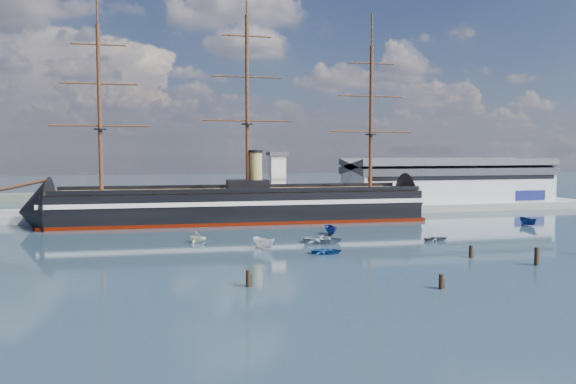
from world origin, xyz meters
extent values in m
plane|color=#273844|center=(0.00, 40.00, 0.00)|extent=(600.00, 600.00, 0.00)
cube|color=slate|center=(10.00, 76.00, 0.00)|extent=(180.00, 18.00, 2.00)
cube|color=#B7BABC|center=(58.00, 80.00, 7.00)|extent=(62.00, 20.00, 10.00)
cube|color=#3F4247|center=(58.00, 80.00, 12.60)|extent=(63.00, 21.00, 2.00)
cube|color=silver|center=(3.00, 73.00, 9.00)|extent=(4.00, 4.00, 14.00)
cube|color=#3F4247|center=(3.00, 73.00, 16.50)|extent=(5.00, 5.00, 1.00)
cube|color=black|center=(-9.34, 60.00, 4.00)|extent=(88.55, 19.38, 7.00)
cube|color=silver|center=(-9.34, 60.00, 5.20)|extent=(90.56, 19.69, 1.00)
cube|color=#490B00|center=(-9.34, 60.00, 0.35)|extent=(90.56, 19.65, 0.90)
cone|color=black|center=(-55.84, 60.00, 3.70)|extent=(14.59, 16.21, 15.68)
cone|color=black|center=(37.16, 60.00, 3.70)|extent=(11.60, 16.09, 15.68)
cube|color=brown|center=(-9.34, 60.00, 7.60)|extent=(88.50, 18.10, 0.40)
cube|color=black|center=(-7.34, 60.00, 9.00)|extent=(10.22, 6.38, 2.50)
cylinder|color=#A28947|center=(-5.34, 60.00, 12.50)|extent=(3.20, 3.20, 9.00)
cylinder|color=#381E0F|center=(-61.34, 60.00, 9.00)|extent=(17.77, 1.38, 4.43)
cylinder|color=#381E0F|center=(-41.34, 60.00, 26.80)|extent=(0.90, 0.90, 38.00)
cylinder|color=#381E0F|center=(-7.34, 60.00, 28.80)|extent=(0.90, 0.90, 42.00)
cylinder|color=#381E0F|center=(24.66, 60.00, 25.80)|extent=(0.90, 0.90, 36.00)
imported|color=white|center=(-10.92, 21.72, 0.00)|extent=(6.68, 4.89, 2.52)
imported|color=navy|center=(-1.69, 14.25, 0.00)|extent=(2.08, 3.46, 1.51)
imported|color=navy|center=(5.78, 34.48, 0.00)|extent=(6.15, 2.56, 2.41)
imported|color=silver|center=(-21.98, 31.15, 0.00)|extent=(6.42, 6.83, 2.41)
imported|color=slate|center=(23.01, 22.15, 0.00)|extent=(1.29, 2.94, 1.35)
imported|color=navy|center=(54.74, 37.18, 0.00)|extent=(6.16, 2.73, 2.39)
imported|color=gray|center=(1.03, 24.83, 0.00)|extent=(3.47, 4.92, 2.13)
cylinder|color=black|center=(-18.37, -5.18, 0.00)|extent=(0.64, 0.64, 2.86)
cylinder|color=black|center=(5.08, -12.09, 0.00)|extent=(0.64, 0.64, 2.57)
cylinder|color=black|center=(26.42, -2.35, 0.00)|extent=(0.64, 0.64, 3.45)
cylinder|color=black|center=(20.13, 5.45, 0.00)|extent=(0.64, 0.64, 2.70)
camera|label=1|loc=(-30.25, -75.07, 17.42)|focal=35.00mm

